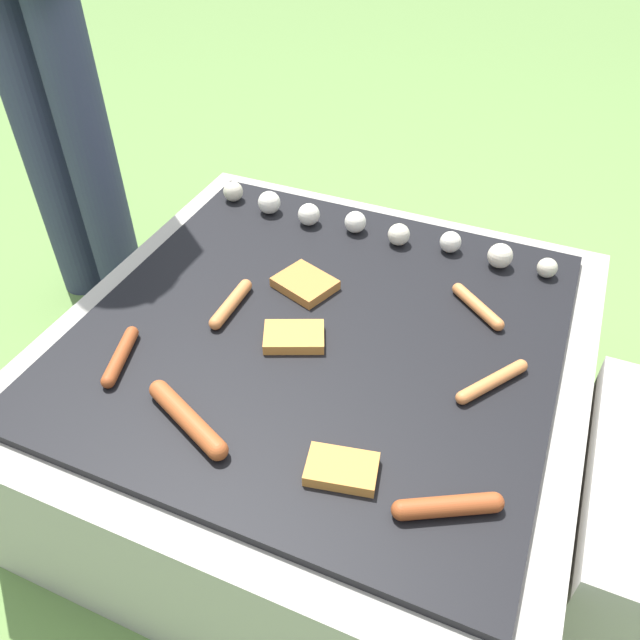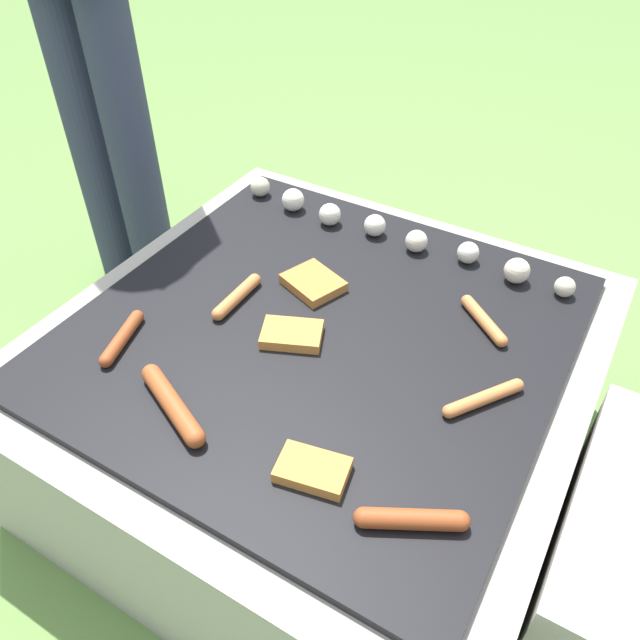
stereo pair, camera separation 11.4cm
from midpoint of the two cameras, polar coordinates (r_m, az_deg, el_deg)
ground_plane at (r=1.45m, az=2.30°, el=-12.59°), size 14.00×14.00×0.00m
grill at (r=1.29m, az=2.54°, el=-7.46°), size 0.96×0.96×0.40m
sausage_back_right at (r=1.20m, az=-4.94°, el=2.05°), size 0.03×0.15×0.02m
sausage_front_center at (r=1.06m, az=17.76°, el=-6.97°), size 0.10×0.13×0.02m
sausage_front_right at (r=1.15m, az=-15.00°, el=-1.71°), size 0.06×0.14×0.02m
sausage_back_left at (r=1.01m, az=-10.24°, el=-7.74°), size 0.18×0.10×0.03m
sausage_back_center at (r=0.90m, az=12.15°, el=-17.59°), size 0.14×0.09×0.03m
sausage_mid_left at (r=1.20m, az=17.38°, el=-0.13°), size 0.12×0.10×0.02m
bread_slice_left at (r=1.24m, az=2.01°, el=3.32°), size 0.13×0.12×0.02m
bread_slice_center at (r=1.12m, az=0.30°, el=-1.44°), size 0.13×0.11×0.02m
bread_slice_right at (r=0.93m, az=2.91°, el=-13.71°), size 0.11×0.09×0.02m
mushroom_row at (r=1.38m, az=8.49°, el=8.10°), size 0.77×0.07×0.05m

